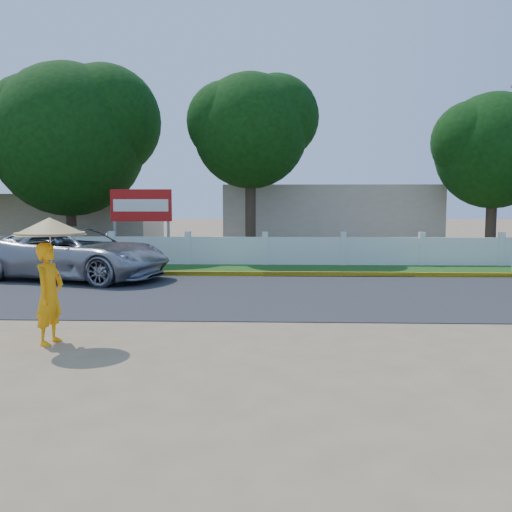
# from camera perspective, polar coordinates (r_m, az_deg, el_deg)

# --- Properties ---
(ground) EXTENTS (120.00, 120.00, 0.00)m
(ground) POSITION_cam_1_polar(r_m,az_deg,el_deg) (11.06, -0.40, -7.78)
(ground) COLOR #9E8460
(ground) RESTS_ON ground
(road) EXTENTS (60.00, 7.00, 0.02)m
(road) POSITION_cam_1_polar(r_m,az_deg,el_deg) (15.47, 0.35, -3.82)
(road) COLOR #38383A
(road) RESTS_ON ground
(grass_verge) EXTENTS (60.00, 3.50, 0.03)m
(grass_verge) POSITION_cam_1_polar(r_m,az_deg,el_deg) (20.66, 0.82, -1.36)
(grass_verge) COLOR #2D601E
(grass_verge) RESTS_ON ground
(curb) EXTENTS (40.00, 0.18, 0.16)m
(curb) POSITION_cam_1_polar(r_m,az_deg,el_deg) (18.96, 0.70, -1.81)
(curb) COLOR yellow
(curb) RESTS_ON ground
(fence) EXTENTS (40.00, 0.10, 1.10)m
(fence) POSITION_cam_1_polar(r_m,az_deg,el_deg) (22.04, 0.91, 0.49)
(fence) COLOR silver
(fence) RESTS_ON ground
(building_near) EXTENTS (10.00, 6.00, 3.20)m
(building_near) POSITION_cam_1_polar(r_m,az_deg,el_deg) (28.87, 7.20, 3.80)
(building_near) COLOR #B7AD99
(building_near) RESTS_ON ground
(building_far) EXTENTS (8.00, 5.00, 2.80)m
(building_far) POSITION_cam_1_polar(r_m,az_deg,el_deg) (31.56, -17.26, 3.39)
(building_far) COLOR #B7AD99
(building_far) RESTS_ON ground
(vehicle) EXTENTS (6.59, 4.31, 1.69)m
(vehicle) POSITION_cam_1_polar(r_m,az_deg,el_deg) (19.02, -17.64, 0.25)
(vehicle) COLOR #9C9EA4
(vehicle) RESTS_ON ground
(monk_with_parasol) EXTENTS (1.24, 1.24, 2.26)m
(monk_with_parasol) POSITION_cam_1_polar(r_m,az_deg,el_deg) (10.71, -19.94, -0.57)
(monk_with_parasol) COLOR #FFA20D
(monk_with_parasol) RESTS_ON ground
(billboard) EXTENTS (2.50, 0.13, 2.95)m
(billboard) POSITION_cam_1_polar(r_m,az_deg,el_deg) (23.70, -11.42, 4.61)
(billboard) COLOR gray
(billboard) RESTS_ON ground
(tree_row) EXTENTS (36.04, 7.53, 8.66)m
(tree_row) POSITION_cam_1_polar(r_m,az_deg,el_deg) (25.14, 2.48, 11.38)
(tree_row) COLOR #473828
(tree_row) RESTS_ON ground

